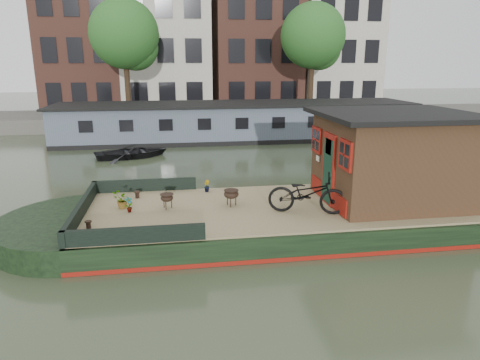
{
  "coord_description": "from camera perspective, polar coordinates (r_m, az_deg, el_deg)",
  "views": [
    {
      "loc": [
        -3.56,
        -10.48,
        4.31
      ],
      "look_at": [
        -1.87,
        0.5,
        1.26
      ],
      "focal_mm": 32.0,
      "sensor_mm": 36.0,
      "label": 1
    }
  ],
  "objects": [
    {
      "name": "houseboat_deck",
      "position": [
        11.67,
        9.53,
        -3.28
      ],
      "size": [
        11.8,
        3.8,
        0.05
      ],
      "primitive_type": "cube",
      "color": "#8D7D57",
      "rests_on": "houseboat_hull"
    },
    {
      "name": "cabin",
      "position": [
        12.2,
        19.61,
        2.96
      ],
      "size": [
        4.0,
        3.5,
        2.42
      ],
      "color": "#311F13",
      "rests_on": "houseboat_deck"
    },
    {
      "name": "potted_plant_c",
      "position": [
        11.5,
        -15.51,
        -2.59
      ],
      "size": [
        0.54,
        0.54,
        0.46
      ],
      "primitive_type": "imported",
      "rotation": [
        0.0,
        0.0,
        3.86
      ],
      "color": "#A75030",
      "rests_on": "houseboat_deck"
    },
    {
      "name": "potted_plant_b",
      "position": [
        12.57,
        -4.47,
        -0.8
      ],
      "size": [
        0.19,
        0.22,
        0.34
      ],
      "primitive_type": "imported",
      "rotation": [
        0.0,
        0.0,
        1.81
      ],
      "color": "brown",
      "rests_on": "houseboat_deck"
    },
    {
      "name": "townhouse_row",
      "position": [
        38.33,
        -3.37,
        20.69
      ],
      "size": [
        27.25,
        8.0,
        16.5
      ],
      "color": "brown",
      "rests_on": "ground"
    },
    {
      "name": "potted_plant_a",
      "position": [
        11.17,
        -14.6,
        -3.19
      ],
      "size": [
        0.26,
        0.25,
        0.41
      ],
      "primitive_type": "imported",
      "rotation": [
        0.0,
        0.0,
        0.65
      ],
      "color": "brown",
      "rests_on": "houseboat_deck"
    },
    {
      "name": "tree_right",
      "position": [
        31.15,
        9.91,
        18.05
      ],
      "size": [
        4.4,
        4.4,
        7.4
      ],
      "color": "#332316",
      "rests_on": "quay"
    },
    {
      "name": "far_houseboat",
      "position": [
        24.96,
        -0.47,
        7.66
      ],
      "size": [
        20.4,
        4.4,
        2.11
      ],
      "color": "#485560",
      "rests_on": "ground"
    },
    {
      "name": "bow_bulwark",
      "position": [
        11.15,
        -16.08,
        -3.49
      ],
      "size": [
        3.0,
        4.0,
        0.35
      ],
      "color": "black",
      "rests_on": "houseboat_deck"
    },
    {
      "name": "tree_left",
      "position": [
        29.73,
        -14.87,
        17.92
      ],
      "size": [
        4.4,
        4.4,
        7.4
      ],
      "color": "#332316",
      "rests_on": "quay"
    },
    {
      "name": "houseboat_hull",
      "position": [
        11.45,
        3.07,
        -5.31
      ],
      "size": [
        14.01,
        4.02,
        0.6
      ],
      "color": "black",
      "rests_on": "ground"
    },
    {
      "name": "quay",
      "position": [
        31.42,
        -2.2,
        8.28
      ],
      "size": [
        60.0,
        6.0,
        0.9
      ],
      "primitive_type": "cube",
      "color": "#47443F",
      "rests_on": "ground"
    },
    {
      "name": "bollard_stbd",
      "position": [
        10.41,
        -19.56,
        -5.64
      ],
      "size": [
        0.16,
        0.16,
        0.18
      ],
      "primitive_type": "cylinder",
      "color": "black",
      "rests_on": "houseboat_deck"
    },
    {
      "name": "bicycle",
      "position": [
        10.81,
        8.94,
        -1.78
      ],
      "size": [
        2.06,
        1.24,
        1.02
      ],
      "primitive_type": "imported",
      "rotation": [
        0.0,
        0.0,
        1.26
      ],
      "color": "black",
      "rests_on": "houseboat_deck"
    },
    {
      "name": "bollard_port",
      "position": [
        12.31,
        -13.54,
        -1.91
      ],
      "size": [
        0.17,
        0.17,
        0.19
      ],
      "primitive_type": "cylinder",
      "color": "black",
      "rests_on": "houseboat_deck"
    },
    {
      "name": "dinghy",
      "position": [
        20.86,
        -14.24,
        3.93
      ],
      "size": [
        3.87,
        3.18,
        0.7
      ],
      "primitive_type": "imported",
      "rotation": [
        0.0,
        0.0,
        1.83
      ],
      "color": "black",
      "rests_on": "ground"
    },
    {
      "name": "brazier_rear",
      "position": [
        11.23,
        -9.71,
        -2.82
      ],
      "size": [
        0.38,
        0.38,
        0.4
      ],
      "primitive_type": null,
      "rotation": [
        0.0,
        0.0,
        -0.04
      ],
      "color": "black",
      "rests_on": "houseboat_deck"
    },
    {
      "name": "brazier_front",
      "position": [
        11.28,
        -1.17,
        -2.4
      ],
      "size": [
        0.48,
        0.48,
        0.44
      ],
      "primitive_type": null,
      "rotation": [
        0.0,
        0.0,
        -0.2
      ],
      "color": "black",
      "rests_on": "houseboat_deck"
    },
    {
      "name": "ground",
      "position": [
        11.88,
        9.39,
        -6.14
      ],
      "size": [
        120.0,
        120.0,
        0.0
      ],
      "primitive_type": "plane",
      "color": "#313D27",
      "rests_on": "ground"
    }
  ]
}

